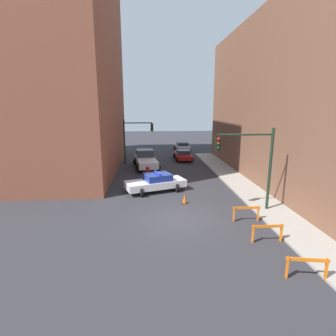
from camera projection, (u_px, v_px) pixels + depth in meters
name	position (u px, v px, depth m)	size (l,w,h in m)	color
ground_plane	(178.00, 219.00, 15.67)	(120.00, 120.00, 0.00)	#2D2D33
sidewalk_right	(278.00, 215.00, 16.13)	(2.40, 44.00, 0.12)	#9E998E
building_corner_left	(43.00, 68.00, 26.02)	(14.00, 20.00, 20.78)	brown
building_right	(320.00, 100.00, 22.84)	(12.00, 28.00, 14.32)	brown
traffic_light_near	(253.00, 157.00, 16.13)	(3.64, 0.35, 5.20)	black
traffic_light_far	(134.00, 135.00, 30.17)	(3.44, 0.35, 5.20)	black
police_car	(156.00, 182.00, 20.78)	(5.05, 3.28, 1.52)	white
white_truck	(146.00, 160.00, 28.89)	(3.06, 5.60, 1.90)	silver
parked_car_near	(183.00, 155.00, 33.17)	(2.31, 4.32, 1.31)	maroon
parked_car_mid	(182.00, 146.00, 40.45)	(2.39, 4.37, 1.31)	silver
pedestrian_crossing	(148.00, 174.00, 22.82)	(0.50, 0.50, 1.66)	#474C66
barrier_front	(307.00, 265.00, 10.06)	(1.58, 0.42, 0.90)	orange
barrier_mid	(267.00, 230.00, 12.88)	(1.60, 0.16, 0.90)	orange
barrier_back	(246.00, 211.00, 15.25)	(1.60, 0.20, 0.90)	orange
traffic_cone	(185.00, 199.00, 18.16)	(0.36, 0.36, 0.66)	black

